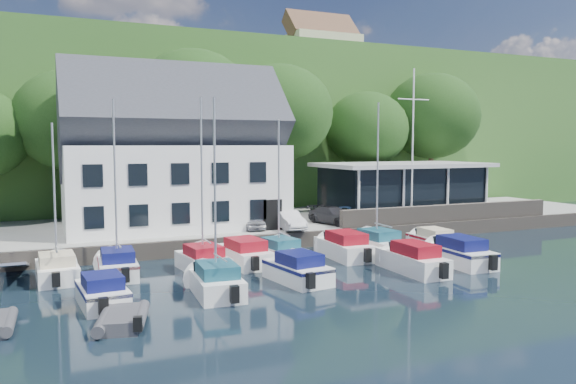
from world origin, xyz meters
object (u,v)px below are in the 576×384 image
harbor_building (174,163)px  club_pavilion (402,189)px  boat_r1_2 (202,190)px  boat_r2_4 (458,250)px  car_dgrey (333,215)px  dinghy_1 (123,317)px  car_silver (251,220)px  boat_r1_3 (244,251)px  boat_r1_0 (54,195)px  boat_r1_4 (279,189)px  boat_r1_6 (377,180)px  boat_r1_5 (344,244)px  boat_r1_7 (433,238)px  car_blue (353,214)px  boat_r2_0 (102,290)px  boat_r2_1 (215,194)px  boat_r2_3 (412,257)px  boat_r2_2 (297,267)px  car_white (288,220)px  boat_r1_1 (115,191)px  flagpole (413,145)px

harbor_building → club_pavilion: size_ratio=1.09×
boat_r1_2 → boat_r2_4: size_ratio=1.29×
car_dgrey → dinghy_1: bearing=-152.7°
car_silver → boat_r1_3: size_ratio=0.54×
boat_r1_0 → boat_r2_4: (20.22, -4.87, -3.36)m
boat_r1_4 → club_pavilion: bearing=20.6°
harbor_building → boat_r1_6: 13.66m
boat_r1_5 → boat_r1_6: size_ratio=0.72×
boat_r1_3 → boat_r1_7: bearing=-6.9°
car_silver → car_blue: (7.81, 0.19, 0.03)m
boat_r1_2 → boat_r2_0: size_ratio=1.72×
car_dgrey → dinghy_1: 21.25m
boat_r2_1 → boat_r2_4: bearing=6.7°
boat_r2_1 → boat_r2_3: bearing=4.9°
car_blue → dinghy_1: (-17.85, -14.23, -1.25)m
boat_r1_7 → boat_r2_2: (-11.30, -4.28, 0.06)m
boat_r1_4 → boat_r2_2: (-1.03, -4.78, -3.38)m
boat_r2_0 → boat_r2_3: 15.22m
car_silver → car_white: 2.45m
boat_r1_2 → boat_r1_4: bearing=2.3°
car_white → boat_r1_5: size_ratio=0.58×
boat_r1_4 → boat_r2_0: 11.77m
car_white → boat_r1_1: (-11.45, -4.92, 2.69)m
car_white → dinghy_1: 17.81m
car_dgrey → boat_r1_5: (-2.64, -6.29, -0.83)m
boat_r1_2 → boat_r2_3: size_ratio=1.31×
harbor_building → boat_r2_4: bearing=-47.0°
boat_r2_3 → boat_r1_2: bearing=155.8°
club_pavilion → boat_r2_4: bearing=-112.5°
car_dgrey → boat_r2_2: bearing=-139.2°
boat_r1_6 → boat_r2_2: size_ratio=1.66×
car_silver → boat_r1_4: bearing=-89.4°
boat_r1_3 → boat_r2_0: boat_r1_3 is taller
car_dgrey → boat_r1_1: boat_r1_1 is taller
boat_r1_0 → boat_r2_0: bearing=-75.9°
car_dgrey → boat_r2_0: bearing=-160.0°
car_silver → boat_r1_2: boat_r1_2 is taller
boat_r1_4 → boat_r1_3: bearing=173.4°
car_dgrey → boat_r1_6: (-0.13, -5.83, 2.84)m
boat_r1_0 → boat_r1_3: 10.05m
car_white → boat_r1_3: car_white is taller
car_dgrey → flagpole: 7.77m
harbor_building → car_silver: (4.43, -2.90, -3.78)m
car_white → boat_r1_6: (3.72, -4.88, 2.83)m
harbor_building → boat_r1_0: 11.58m
club_pavilion → boat_r1_0: size_ratio=1.59×
boat_r1_5 → boat_r1_7: bearing=2.9°
boat_r1_7 → boat_r1_1: bearing=-179.1°
car_white → boat_r2_0: 16.10m
boat_r1_2 → boat_r2_1: 4.82m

